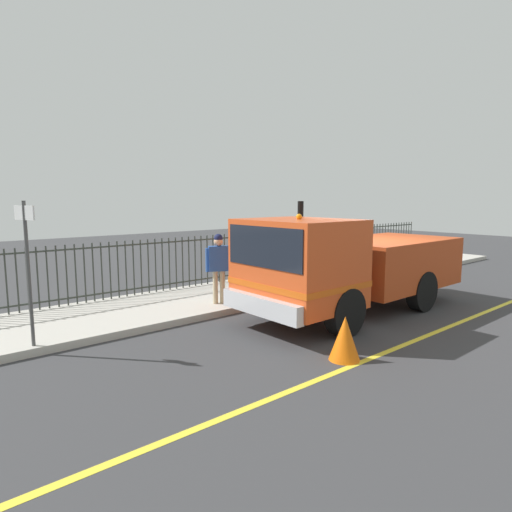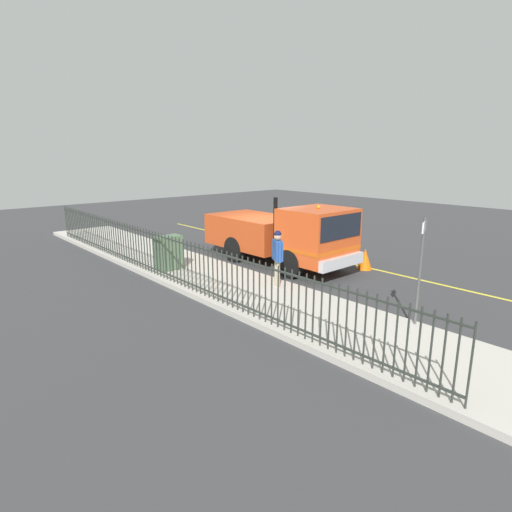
{
  "view_description": "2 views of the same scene",
  "coord_description": "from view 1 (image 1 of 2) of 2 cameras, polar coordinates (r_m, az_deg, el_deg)",
  "views": [
    {
      "loc": [
        -6.31,
        8.85,
        2.67
      ],
      "look_at": [
        0.78,
        2.85,
        1.42
      ],
      "focal_mm": 30.16,
      "sensor_mm": 36.0,
      "label": 1
    },
    {
      "loc": [
        10.36,
        11.52,
        3.97
      ],
      "look_at": [
        1.43,
        1.36,
        0.68
      ],
      "focal_mm": 29.22,
      "sensor_mm": 36.0,
      "label": 2
    }
  ],
  "objects": [
    {
      "name": "ground_plane",
      "position": [
        11.2,
        13.94,
        -6.37
      ],
      "size": [
        48.52,
        48.52,
        0.0
      ],
      "primitive_type": "plane",
      "color": "#38383A",
      "rests_on": "ground"
    },
    {
      "name": "sidewalk_slab",
      "position": [
        13.03,
        3.58,
        -3.84
      ],
      "size": [
        2.9,
        22.06,
        0.15
      ],
      "primitive_type": "cube",
      "color": "#B7B2A8",
      "rests_on": "ground"
    },
    {
      "name": "lane_marking",
      "position": [
        10.09,
        24.58,
        -8.38
      ],
      "size": [
        0.12,
        19.85,
        0.01
      ],
      "primitive_type": "cube",
      "color": "yellow",
      "rests_on": "ground"
    },
    {
      "name": "work_truck",
      "position": [
        9.94,
        11.5,
        -0.79
      ],
      "size": [
        2.31,
        6.15,
        2.61
      ],
      "rotation": [
        0.0,
        0.0,
        0.01
      ],
      "color": "#D84C1E",
      "rests_on": "ground"
    },
    {
      "name": "worker_standing",
      "position": [
        10.3,
        -4.98,
        -0.68
      ],
      "size": [
        0.41,
        0.56,
        1.69
      ],
      "rotation": [
        0.0,
        0.0,
        -2.06
      ],
      "color": "#264C99",
      "rests_on": "sidewalk_slab"
    },
    {
      "name": "iron_fence",
      "position": [
        13.83,
        -0.01,
        0.23
      ],
      "size": [
        0.04,
        18.78,
        1.45
      ],
      "color": "#2D332D",
      "rests_on": "sidewalk_slab"
    },
    {
      "name": "utility_cabinet",
      "position": [
        13.89,
        4.26,
        -0.37
      ],
      "size": [
        0.85,
        0.5,
        1.17
      ],
      "primitive_type": "cube",
      "color": "#4C6B4C",
      "rests_on": "sidewalk_slab"
    },
    {
      "name": "traffic_cone",
      "position": [
        7.38,
        11.7,
        -10.64
      ],
      "size": [
        0.52,
        0.52,
        0.74
      ],
      "primitive_type": "cone",
      "color": "orange",
      "rests_on": "ground"
    },
    {
      "name": "street_sign",
      "position": [
        8.16,
        -28.05,
        -0.14
      ],
      "size": [
        0.48,
        0.21,
        2.48
      ],
      "color": "#4C4C4C",
      "rests_on": "sidewalk_slab"
    }
  ]
}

